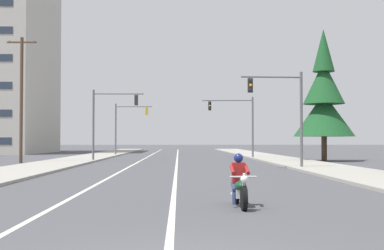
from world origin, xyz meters
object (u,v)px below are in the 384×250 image
at_px(motorcycle_with_rider, 240,185).
at_px(traffic_signal_near_left, 108,114).
at_px(utility_pole_left_near, 21,97).
at_px(conifer_tree_right_verge_far, 324,100).
at_px(traffic_signal_mid_left, 126,121).
at_px(traffic_signal_near_right, 284,105).
at_px(traffic_signal_mid_right, 238,118).

distance_m(motorcycle_with_rider, traffic_signal_near_left, 32.19).
relative_size(utility_pole_left_near, conifer_tree_right_verge_far, 0.87).
height_order(motorcycle_with_rider, conifer_tree_right_verge_far, conifer_tree_right_verge_far).
bearing_deg(motorcycle_with_rider, traffic_signal_mid_left, 99.38).
height_order(traffic_signal_near_right, traffic_signal_mid_right, same).
distance_m(traffic_signal_mid_right, utility_pole_left_near, 21.35).
distance_m(traffic_signal_mid_left, conifer_tree_right_verge_far, 25.76).
bearing_deg(traffic_signal_near_left, traffic_signal_near_right, -43.67).
bearing_deg(utility_pole_left_near, motorcycle_with_rider, -62.76).
xyz_separation_m(motorcycle_with_rider, traffic_signal_mid_left, (-7.98, 48.29, 3.49)).
distance_m(traffic_signal_near_right, utility_pole_left_near, 21.42).
relative_size(motorcycle_with_rider, traffic_signal_mid_left, 0.35).
distance_m(traffic_signal_near_right, traffic_signal_near_left, 17.82).
height_order(motorcycle_with_rider, utility_pole_left_near, utility_pole_left_near).
bearing_deg(traffic_signal_mid_right, motorcycle_with_rider, -96.42).
xyz_separation_m(motorcycle_with_rider, traffic_signal_near_left, (-7.82, 31.03, 3.48)).
height_order(traffic_signal_near_right, traffic_signal_near_left, same).
bearing_deg(traffic_signal_near_right, utility_pole_left_near, 154.93).
xyz_separation_m(traffic_signal_mid_right, conifer_tree_right_verge_far, (6.72, -7.27, 1.21)).
bearing_deg(traffic_signal_near_right, conifer_tree_right_verge_far, 64.00).
distance_m(traffic_signal_mid_left, utility_pole_left_near, 21.49).
bearing_deg(traffic_signal_near_right, traffic_signal_mid_left, 113.81).
distance_m(motorcycle_with_rider, traffic_signal_mid_left, 49.07).
xyz_separation_m(traffic_signal_mid_left, conifer_tree_right_verge_far, (18.99, -17.36, 1.25)).
xyz_separation_m(motorcycle_with_rider, conifer_tree_right_verge_far, (11.02, 30.93, 4.74)).
distance_m(traffic_signal_near_right, traffic_signal_mid_left, 32.31).
relative_size(traffic_signal_mid_right, conifer_tree_right_verge_far, 0.53).
distance_m(motorcycle_with_rider, traffic_signal_mid_right, 38.61).
xyz_separation_m(utility_pole_left_near, conifer_tree_right_verge_far, (25.32, 3.14, 0.04)).
height_order(traffic_signal_near_left, traffic_signal_mid_left, same).
relative_size(traffic_signal_near_left, utility_pole_left_near, 0.61).
xyz_separation_m(traffic_signal_mid_right, traffic_signal_mid_left, (-12.27, 10.08, -0.04)).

